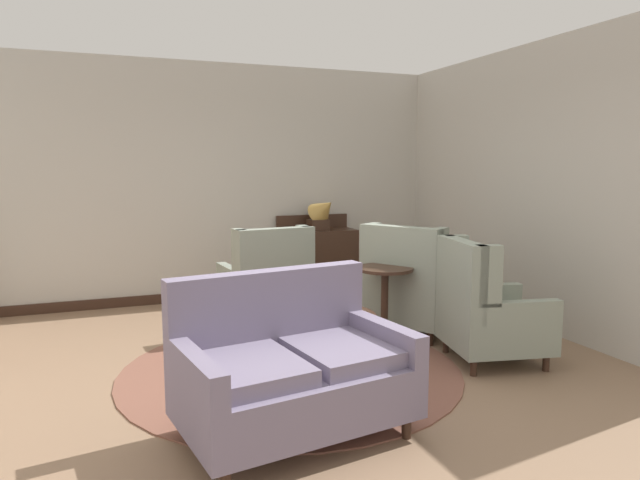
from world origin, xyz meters
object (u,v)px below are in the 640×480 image
object	(u,v)px
gramophone	(323,212)
armchair_back_corner	(267,285)
side_table	(385,298)
coffee_table	(317,324)
armchair_beside_settee	(485,311)
sideboard	(317,258)
porcelain_vase	(315,299)
settee	(291,370)
armchair_near_window	(411,288)

from	to	relation	value
gramophone	armchair_back_corner	bearing A→B (deg)	-133.86
side_table	coffee_table	bearing A→B (deg)	-152.18
armchair_beside_settee	sideboard	world-z (taller)	armchair_beside_settee
porcelain_vase	gramophone	size ratio (longest dim) A/B	0.69
settee	armchair_back_corner	bearing A→B (deg)	68.78
armchair_back_corner	sideboard	distance (m)	1.55
coffee_table	porcelain_vase	size ratio (longest dim) A/B	2.77
armchair_back_corner	side_table	world-z (taller)	armchair_back_corner
settee	sideboard	distance (m)	3.87
armchair_near_window	side_table	size ratio (longest dim) A/B	1.52
armchair_near_window	armchair_back_corner	bearing A→B (deg)	27.73
coffee_table	armchair_back_corner	xyz separation A→B (m)	(-0.02, 1.41, 0.05)
sideboard	settee	bearing A→B (deg)	-113.15
coffee_table	armchair_back_corner	bearing A→B (deg)	90.79
porcelain_vase	sideboard	size ratio (longest dim) A/B	0.34
armchair_near_window	side_table	bearing A→B (deg)	85.60
settee	armchair_near_window	distance (m)	2.42
settee	armchair_back_corner	world-z (taller)	armchair_back_corner
armchair_back_corner	armchair_near_window	bearing A→B (deg)	143.35
armchair_near_window	gramophone	bearing A→B (deg)	-24.83
armchair_beside_settee	side_table	world-z (taller)	armchair_beside_settee
settee	gramophone	xyz separation A→B (m)	(1.57, 3.47, 0.68)
armchair_beside_settee	side_table	distance (m)	0.95
armchair_back_corner	coffee_table	bearing A→B (deg)	84.60
porcelain_vase	armchair_near_window	bearing A→B (deg)	28.51
coffee_table	side_table	size ratio (longest dim) A/B	1.33
sideboard	armchair_near_window	bearing A→B (deg)	-81.95
porcelain_vase	coffee_table	bearing A→B (deg)	51.53
armchair_beside_settee	side_table	size ratio (longest dim) A/B	1.44
settee	side_table	bearing A→B (deg)	36.53
porcelain_vase	settee	size ratio (longest dim) A/B	0.24
coffee_table	gramophone	world-z (taller)	gramophone
gramophone	armchair_near_window	bearing A→B (deg)	-83.02
armchair_near_window	gramophone	size ratio (longest dim) A/B	2.19
porcelain_vase	sideboard	distance (m)	2.83
settee	armchair_near_window	size ratio (longest dim) A/B	1.33
armchair_near_window	gramophone	xyz separation A→B (m)	(-0.23, 1.85, 0.64)
coffee_table	side_table	distance (m)	0.97
porcelain_vase	armchair_beside_settee	world-z (taller)	armchair_beside_settee
armchair_near_window	armchair_back_corner	world-z (taller)	armchair_near_window
coffee_table	armchair_near_window	size ratio (longest dim) A/B	0.87
settee	sideboard	world-z (taller)	sideboard
coffee_table	sideboard	distance (m)	2.78
side_table	gramophone	xyz separation A→B (m)	(0.18, 2.06, 0.65)
sideboard	gramophone	world-z (taller)	gramophone
settee	side_table	size ratio (longest dim) A/B	2.03
coffee_table	side_table	xyz separation A→B (m)	(0.85, 0.45, 0.05)
coffee_table	armchair_back_corner	world-z (taller)	armchair_back_corner
porcelain_vase	armchair_near_window	distance (m)	1.48
porcelain_vase	sideboard	xyz separation A→B (m)	(1.02, 2.64, -0.14)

